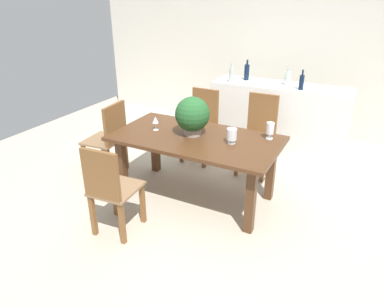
% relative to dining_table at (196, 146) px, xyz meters
% --- Properties ---
extents(ground_plane, '(7.04, 7.04, 0.00)m').
position_rel_dining_table_xyz_m(ground_plane, '(0.00, 0.11, -0.64)').
color(ground_plane, '#BCB29E').
extents(back_wall, '(6.40, 0.10, 2.60)m').
position_rel_dining_table_xyz_m(back_wall, '(0.00, 2.71, 0.66)').
color(back_wall, beige).
rests_on(back_wall, ground).
extents(dining_table, '(1.80, 0.97, 0.75)m').
position_rel_dining_table_xyz_m(dining_table, '(0.00, 0.00, 0.00)').
color(dining_table, '#4C2D19').
rests_on(dining_table, ground).
extents(chair_far_left, '(0.42, 0.44, 0.98)m').
position_rel_dining_table_xyz_m(chair_far_left, '(-0.40, 0.99, -0.10)').
color(chair_far_left, brown).
rests_on(chair_far_left, ground).
extents(chair_far_right, '(0.42, 0.48, 1.00)m').
position_rel_dining_table_xyz_m(chair_far_right, '(0.40, 1.00, -0.09)').
color(chair_far_right, brown).
rests_on(chair_far_right, ground).
extents(chair_near_left, '(0.44, 0.47, 0.94)m').
position_rel_dining_table_xyz_m(chair_near_left, '(-0.40, -0.99, -0.12)').
color(chair_near_left, brown).
rests_on(chair_near_left, ground).
extents(chair_head_end, '(0.46, 0.49, 0.95)m').
position_rel_dining_table_xyz_m(chair_head_end, '(-1.21, 0.01, -0.10)').
color(chair_head_end, brown).
rests_on(chair_head_end, ground).
extents(flower_centerpiece, '(0.38, 0.38, 0.42)m').
position_rel_dining_table_xyz_m(flower_centerpiece, '(-0.06, 0.04, 0.33)').
color(flower_centerpiece, gray).
rests_on(flower_centerpiece, dining_table).
extents(crystal_vase_left, '(0.10, 0.10, 0.16)m').
position_rel_dining_table_xyz_m(crystal_vase_left, '(0.40, 0.01, 0.20)').
color(crystal_vase_left, silver).
rests_on(crystal_vase_left, dining_table).
extents(crystal_vase_center_near, '(0.08, 0.08, 0.18)m').
position_rel_dining_table_xyz_m(crystal_vase_center_near, '(0.72, 0.31, 0.22)').
color(crystal_vase_center_near, silver).
rests_on(crystal_vase_center_near, dining_table).
extents(wine_glass, '(0.07, 0.07, 0.16)m').
position_rel_dining_table_xyz_m(wine_glass, '(-0.50, -0.02, 0.22)').
color(wine_glass, silver).
rests_on(wine_glass, dining_table).
extents(kitchen_counter, '(1.91, 0.57, 0.99)m').
position_rel_dining_table_xyz_m(kitchen_counter, '(0.47, 1.73, -0.14)').
color(kitchen_counter, silver).
rests_on(kitchen_counter, ground).
extents(wine_bottle_green, '(0.06, 0.06, 0.26)m').
position_rel_dining_table_xyz_m(wine_bottle_green, '(0.75, 1.59, 0.45)').
color(wine_bottle_green, '#0F1E38').
rests_on(wine_bottle_green, kitchen_counter).
extents(wine_bottle_dark, '(0.07, 0.07, 0.29)m').
position_rel_dining_table_xyz_m(wine_bottle_dark, '(-0.08, 1.79, 0.47)').
color(wine_bottle_dark, '#0F1E38').
rests_on(wine_bottle_dark, kitchen_counter).
extents(wine_bottle_tall, '(0.08, 0.08, 0.24)m').
position_rel_dining_table_xyz_m(wine_bottle_tall, '(0.53, 1.76, 0.45)').
color(wine_bottle_tall, '#B2BFB7').
rests_on(wine_bottle_tall, kitchen_counter).
extents(wine_bottle_clear, '(0.07, 0.07, 0.27)m').
position_rel_dining_table_xyz_m(wine_bottle_clear, '(-0.23, 1.56, 0.46)').
color(wine_bottle_clear, '#B2BFB7').
rests_on(wine_bottle_clear, kitchen_counter).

